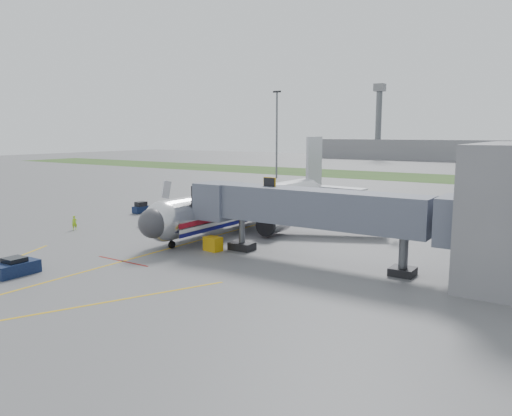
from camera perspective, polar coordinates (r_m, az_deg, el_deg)
The scene contains 16 objects.
ground at distance 46.49m, azimuth -11.29°, elevation -4.94°, with size 400.00×400.00×0.00m, color #565659.
grass_strip at distance 126.43m, azimuth 18.94°, elevation 3.28°, with size 300.00×25.00×0.01m, color #2D4C1E.
apron_markings at distance 41.78m, azimuth -18.52°, elevation -6.77°, with size 21.52×50.00×0.01m.
airliner at distance 57.56m, azimuth -0.58°, elevation 0.51°, with size 32.10×35.67×10.25m.
jet_bridge at distance 42.03m, azimuth 6.02°, elevation -0.05°, with size 25.30×4.00×6.90m.
light_mast_left at distance 119.27m, azimuth 2.38°, elevation 8.63°, with size 2.00×0.44×20.40m.
distant_terminal at distance 206.26m, azimuth 22.09°, elevation 6.12°, with size 120.00×14.00×8.00m, color slate.
control_tower at distance 209.71m, azimuth 13.85°, elevation 10.18°, with size 4.00×4.00×30.00m.
pushback_tug at distance 42.56m, azimuth -25.84°, elevation -6.14°, with size 2.03×3.27×1.35m.
baggage_tug at distance 69.02m, azimuth -13.00°, elevation 0.00°, with size 1.38×2.32×1.54m.
baggage_cart_a at distance 62.48m, azimuth -7.30°, elevation -0.62°, with size 1.87×1.87×1.59m.
baggage_cart_b at distance 58.93m, azimuth -7.93°, elevation -1.00°, with size 2.15×2.15×1.96m.
baggage_cart_c at distance 61.91m, azimuth -1.61°, elevation -0.69°, with size 1.41×1.41×1.47m.
belt_loader at distance 60.26m, azimuth -11.29°, elevation -1.28°, with size 1.71×4.85×2.35m.
ground_power_cart at distance 46.05m, azimuth -4.94°, elevation -4.12°, with size 1.77×1.32×1.30m.
ramp_worker at distance 59.17m, azimuth -20.03°, elevation -1.61°, with size 0.58×0.38×1.59m, color #9CDA19.
Camera 1 is at (32.16, -31.79, 10.78)m, focal length 35.00 mm.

